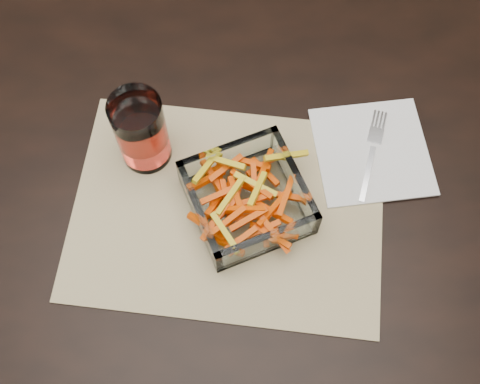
{
  "coord_description": "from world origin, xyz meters",
  "views": [
    {
      "loc": [
        0.0,
        -0.32,
        1.57
      ],
      "look_at": [
        0.01,
        0.03,
        0.78
      ],
      "focal_mm": 45.0,
      "sensor_mm": 36.0,
      "label": 1
    }
  ],
  "objects_px": {
    "dining_table": "(234,238)",
    "tumbler": "(141,133)",
    "glass_bowl": "(247,199)",
    "fork": "(372,152)"
  },
  "relations": [
    {
      "from": "dining_table",
      "to": "tumbler",
      "type": "distance_m",
      "value": 0.23
    },
    {
      "from": "glass_bowl",
      "to": "fork",
      "type": "distance_m",
      "value": 0.21
    },
    {
      "from": "dining_table",
      "to": "tumbler",
      "type": "bearing_deg",
      "value": 139.46
    },
    {
      "from": "glass_bowl",
      "to": "tumbler",
      "type": "distance_m",
      "value": 0.18
    },
    {
      "from": "dining_table",
      "to": "glass_bowl",
      "type": "height_order",
      "value": "glass_bowl"
    },
    {
      "from": "dining_table",
      "to": "tumbler",
      "type": "relative_size",
      "value": 12.15
    },
    {
      "from": "glass_bowl",
      "to": "tumbler",
      "type": "bearing_deg",
      "value": 147.95
    },
    {
      "from": "fork",
      "to": "dining_table",
      "type": "bearing_deg",
      "value": -138.05
    },
    {
      "from": "glass_bowl",
      "to": "fork",
      "type": "bearing_deg",
      "value": 22.99
    },
    {
      "from": "tumbler",
      "to": "dining_table",
      "type": "bearing_deg",
      "value": -40.54
    }
  ]
}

